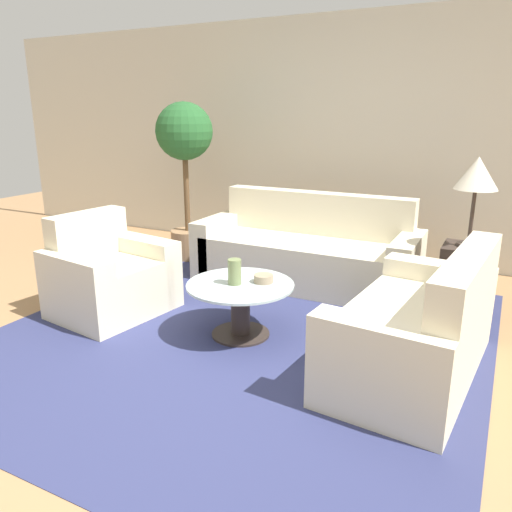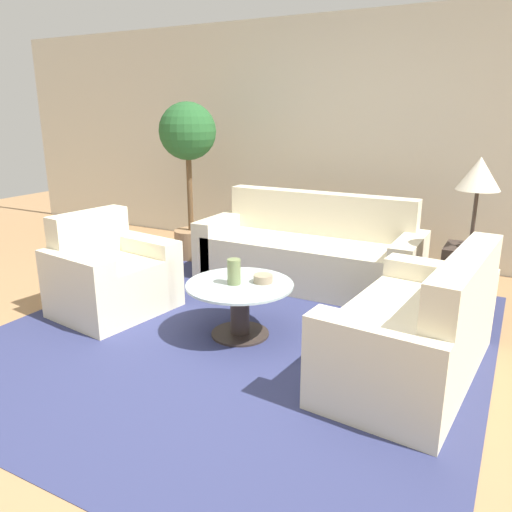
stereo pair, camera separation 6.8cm
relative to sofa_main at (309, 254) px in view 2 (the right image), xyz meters
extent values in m
plane|color=#9E754C|center=(0.08, -1.95, -0.28)|extent=(14.00, 14.00, 0.00)
cube|color=beige|center=(0.08, 1.12, 1.02)|extent=(10.00, 0.06, 2.60)
cube|color=navy|center=(0.01, -1.36, -0.28)|extent=(3.43, 3.56, 0.01)
cube|color=beige|center=(0.00, -0.08, -0.06)|extent=(1.89, 0.79, 0.44)
cube|color=beige|center=(0.00, 0.23, 0.14)|extent=(1.89, 0.18, 0.85)
cube|color=beige|center=(-0.95, -0.08, 0.00)|extent=(0.20, 0.79, 0.57)
cube|color=beige|center=(0.95, -0.08, 0.00)|extent=(0.20, 0.79, 0.57)
cube|color=beige|center=(-1.13, -1.45, -0.06)|extent=(0.82, 0.78, 0.44)
cube|color=beige|center=(-1.40, -1.41, 0.12)|extent=(0.27, 0.70, 0.81)
cube|color=beige|center=(-1.18, -1.79, 0.00)|extent=(0.75, 0.30, 0.57)
cube|color=beige|center=(-1.08, -1.11, 0.00)|extent=(0.75, 0.30, 0.57)
cube|color=beige|center=(1.23, -1.34, -0.06)|extent=(0.86, 1.32, 0.44)
cube|color=beige|center=(1.51, -1.37, 0.13)|extent=(0.29, 1.27, 0.83)
cube|color=beige|center=(1.28, -0.72, 0.00)|extent=(0.77, 0.27, 0.57)
cube|color=beige|center=(1.17, -1.97, 0.00)|extent=(0.77, 0.27, 0.57)
cylinder|color=#332823|center=(0.01, -1.36, -0.27)|extent=(0.43, 0.43, 0.02)
cylinder|color=#332823|center=(0.01, -1.36, -0.09)|extent=(0.14, 0.14, 0.39)
cylinder|color=#B2C6C6|center=(0.01, -1.36, 0.12)|extent=(0.78, 0.78, 0.02)
cube|color=#332823|center=(1.42, -0.17, 0.01)|extent=(0.37, 0.37, 0.58)
cylinder|color=#332823|center=(1.42, -0.17, 0.31)|extent=(0.18, 0.18, 0.02)
cylinder|color=#332823|center=(1.42, -0.17, 0.53)|extent=(0.03, 0.03, 0.43)
cone|color=beige|center=(1.42, -0.17, 0.87)|extent=(0.33, 0.33, 0.25)
cylinder|color=#93704C|center=(-1.50, 0.16, -0.12)|extent=(0.39, 0.39, 0.32)
cylinder|color=brown|center=(-1.50, 0.16, 0.49)|extent=(0.06, 0.06, 0.91)
sphere|color=#235628|center=(-1.50, 0.16, 1.12)|extent=(0.61, 0.61, 0.61)
cylinder|color=#6B7A4C|center=(-0.02, -1.39, 0.22)|extent=(0.10, 0.10, 0.19)
cylinder|color=gray|center=(0.15, -1.26, 0.16)|extent=(0.14, 0.14, 0.06)
camera|label=1|loc=(1.67, -4.33, 1.33)|focal=35.00mm
camera|label=2|loc=(1.73, -4.30, 1.33)|focal=35.00mm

